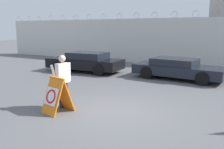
% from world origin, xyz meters
% --- Properties ---
extents(ground_plane, '(90.00, 90.00, 0.00)m').
position_xyz_m(ground_plane, '(0.00, 0.00, 0.00)').
color(ground_plane, '#5B5B5E').
extents(perimeter_wall, '(36.00, 0.30, 3.83)m').
position_xyz_m(perimeter_wall, '(-0.00, 11.15, 1.70)').
color(perimeter_wall, silver).
rests_on(perimeter_wall, ground_plane).
extents(barricade_sign, '(0.85, 0.96, 1.14)m').
position_xyz_m(barricade_sign, '(-1.56, -0.94, 0.57)').
color(barricade_sign, orange).
rests_on(barricade_sign, ground_plane).
extents(security_guard, '(0.51, 0.63, 1.78)m').
position_xyz_m(security_guard, '(-1.75, -0.40, 1.00)').
color(security_guard, '#232838').
rests_on(security_guard, ground_plane).
extents(traffic_cone_near, '(0.38, 0.38, 0.69)m').
position_xyz_m(traffic_cone_near, '(-3.21, 1.25, 0.34)').
color(traffic_cone_near, orange).
rests_on(traffic_cone_near, ground_plane).
extents(parked_car_front_coupe, '(4.81, 2.18, 1.21)m').
position_xyz_m(parked_car_front_coupe, '(-5.27, 5.68, 0.62)').
color(parked_car_front_coupe, black).
rests_on(parked_car_front_coupe, ground_plane).
extents(parked_car_rear_sedan, '(4.77, 2.13, 1.09)m').
position_xyz_m(parked_car_rear_sedan, '(0.28, 6.30, 0.57)').
color(parked_car_rear_sedan, black).
rests_on(parked_car_rear_sedan, ground_plane).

